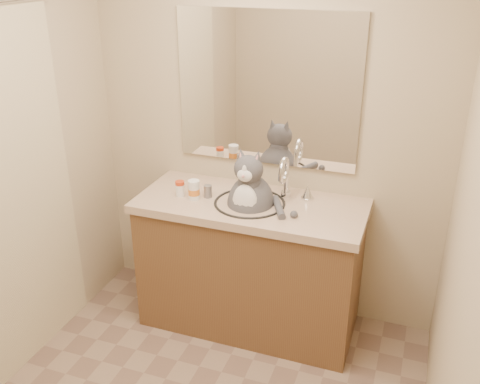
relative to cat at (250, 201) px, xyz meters
name	(u,v)px	position (x,y,z in m)	size (l,w,h in m)	color
room	(174,219)	(-0.01, -0.94, 0.33)	(2.22, 2.52, 2.42)	gray
vanity	(250,262)	(-0.01, 0.03, -0.42)	(1.34, 0.59, 1.12)	brown
mirror	(267,90)	(-0.01, 0.30, 0.58)	(1.10, 0.02, 0.90)	white
cat	(250,201)	(0.00, 0.00, 0.00)	(0.39, 0.31, 0.55)	#4D4D53
pill_bottle_redcap	(180,188)	(-0.43, -0.03, 0.03)	(0.07, 0.07, 0.09)	white
pill_bottle_orange	(194,190)	(-0.33, -0.05, 0.04)	(0.09, 0.09, 0.12)	white
grey_canister	(208,191)	(-0.27, 0.00, 0.02)	(0.06, 0.06, 0.08)	gray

